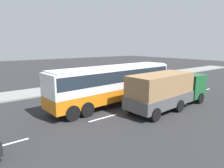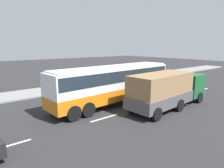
# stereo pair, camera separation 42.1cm
# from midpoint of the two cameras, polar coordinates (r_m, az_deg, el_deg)

# --- Properties ---
(ground_plane) EXTENTS (120.00, 120.00, 0.00)m
(ground_plane) POSITION_cam_midpoint_polar(r_m,az_deg,el_deg) (16.97, -2.64, -6.35)
(ground_plane) COLOR #28282B
(sidewalk_curb) EXTENTS (80.00, 4.00, 0.15)m
(sidewalk_curb) POSITION_cam_midpoint_polar(r_m,az_deg,el_deg) (23.97, -14.69, -1.31)
(sidewalk_curb) COLOR gray
(sidewalk_curb) RESTS_ON ground_plane
(lane_centreline) EXTENTS (33.82, 0.16, 0.01)m
(lane_centreline) POSITION_cam_midpoint_polar(r_m,az_deg,el_deg) (13.97, -4.70, -10.29)
(lane_centreline) COLOR white
(lane_centreline) RESTS_ON ground_plane
(coach_bus) EXTENTS (12.24, 3.19, 3.34)m
(coach_bus) POSITION_cam_midpoint_polar(r_m,az_deg,el_deg) (17.10, -0.03, 0.97)
(coach_bus) COLOR orange
(coach_bus) RESTS_ON ground_plane
(cargo_truck) EXTENTS (8.43, 2.98, 2.95)m
(cargo_truck) POSITION_cam_midpoint_polar(r_m,az_deg,el_deg) (16.65, 15.26, -1.34)
(cargo_truck) COLOR #19592D
(cargo_truck) RESTS_ON ground_plane
(pedestrian_near_curb) EXTENTS (0.32, 0.32, 1.61)m
(pedestrian_near_curb) POSITION_cam_midpoint_polar(r_m,az_deg,el_deg) (25.37, -1.91, 2.02)
(pedestrian_near_curb) COLOR brown
(pedestrian_near_curb) RESTS_ON sidewalk_curb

